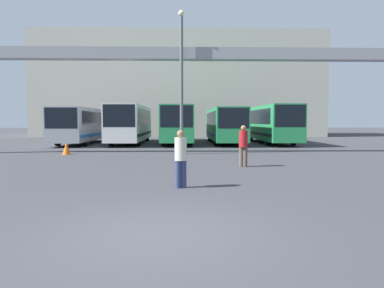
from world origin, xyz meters
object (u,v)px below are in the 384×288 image
bus_slot_4 (270,122)px  lamp_post (181,77)px  bus_slot_1 (131,122)px  bus_slot_2 (178,122)px  traffic_cone (66,148)px  bus_slot_0 (83,124)px  bus_slot_3 (224,123)px  pedestrian_near_center (243,145)px  pedestrian_near_left (181,157)px

bus_slot_4 → lamp_post: bearing=-127.5°
bus_slot_1 → bus_slot_2: 4.20m
bus_slot_2 → lamp_post: 11.03m
bus_slot_1 → bus_slot_2: size_ratio=0.93×
traffic_cone → bus_slot_0: bearing=100.8°
bus_slot_0 → bus_slot_1: size_ratio=0.95×
bus_slot_3 → pedestrian_near_center: 16.01m
bus_slot_4 → traffic_cone: 18.14m
lamp_post → bus_slot_2: bearing=92.1°
bus_slot_4 → pedestrian_near_left: (-7.94, -20.78, -0.99)m
bus_slot_0 → lamp_post: 13.58m
bus_slot_2 → bus_slot_0: bearing=-175.3°
bus_slot_0 → traffic_cone: size_ratio=15.18×
pedestrian_near_center → lamp_post: (-2.68, 5.77, 3.63)m
bus_slot_0 → bus_slot_3: size_ratio=0.97×
pedestrian_near_center → lamp_post: lamp_post is taller
pedestrian_near_left → bus_slot_3: bearing=62.2°
bus_slot_1 → lamp_post: bearing=-66.0°
bus_slot_2 → traffic_cone: size_ratio=17.09×
bus_slot_2 → pedestrian_near_center: 16.76m
bus_slot_0 → bus_slot_1: bearing=3.8°
pedestrian_near_left → bus_slot_2: bearing=73.7°
pedestrian_near_center → traffic_cone: bearing=-13.7°
bus_slot_2 → traffic_cone: 12.56m
pedestrian_near_left → traffic_cone: pedestrian_near_left is taller
bus_slot_4 → pedestrian_near_center: bearing=-108.1°
bus_slot_1 → bus_slot_4: 12.53m
bus_slot_3 → pedestrian_near_left: bus_slot_3 is taller
bus_slot_4 → traffic_cone: bus_slot_4 is taller
bus_slot_4 → lamp_post: (-7.96, -10.39, 2.68)m
pedestrian_near_left → bus_slot_0: bearing=95.8°
pedestrian_near_center → lamp_post: size_ratio=0.21×
bus_slot_2 → lamp_post: bearing=-87.9°
pedestrian_near_left → lamp_post: 11.02m
pedestrian_near_center → traffic_cone: size_ratio=2.50×
bus_slot_3 → pedestrian_near_left: (-3.76, -20.57, -0.86)m
bus_slot_1 → pedestrian_near_center: (7.25, -16.05, -0.95)m
bus_slot_3 → lamp_post: 11.22m
bus_slot_3 → bus_slot_4: bus_slot_4 is taller
pedestrian_near_left → lamp_post: lamp_post is taller
bus_slot_2 → bus_slot_4: 8.36m
bus_slot_2 → bus_slot_4: bearing=-2.0°
bus_slot_2 → lamp_post: lamp_post is taller
bus_slot_1 → bus_slot_2: bus_slot_1 is taller
pedestrian_near_center → bus_slot_3: bearing=-76.4°
traffic_cone → lamp_post: (6.84, -0.01, 4.22)m
bus_slot_0 → pedestrian_near_center: size_ratio=6.08×
bus_slot_0 → pedestrian_near_left: 22.21m
bus_slot_0 → traffic_cone: bearing=-79.2°
bus_slot_2 → lamp_post: size_ratio=1.45×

